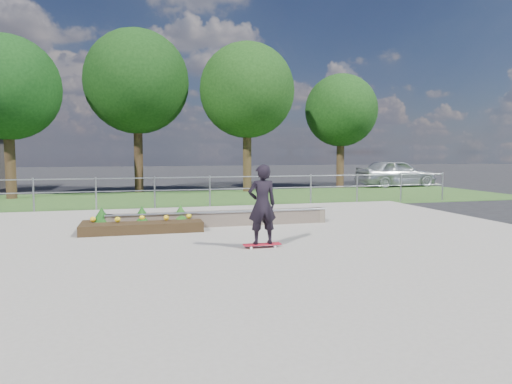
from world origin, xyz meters
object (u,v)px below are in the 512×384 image
grind_ledge (220,218)px  planter_bed (142,223)px  skateboarder (262,205)px  parked_car (396,173)px

grind_ledge → planter_bed: size_ratio=2.00×
grind_ledge → planter_bed: (-2.08, -0.24, -0.02)m
grind_ledge → skateboarder: (0.34, -3.05, 0.71)m
parked_car → grind_ledge: bearing=130.3°
planter_bed → skateboarder: size_ratio=1.71×
grind_ledge → planter_bed: bearing=-173.4°
planter_bed → skateboarder: 3.78m
parked_car → planter_bed: bearing=126.6°
planter_bed → parked_car: bearing=39.7°
skateboarder → grind_ledge: bearing=96.3°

